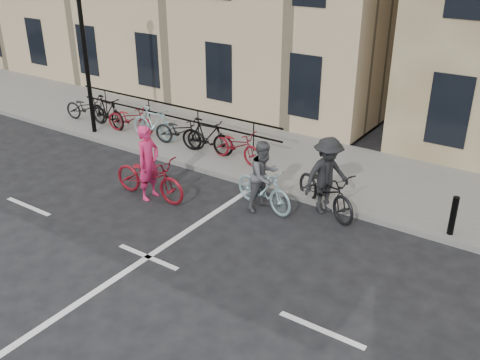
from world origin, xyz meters
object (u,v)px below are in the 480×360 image
Objects in this scene: cyclist_grey at (264,182)px; cyclist_dark at (326,183)px; lamp_post at (82,28)px; cyclist_pink at (149,173)px.

cyclist_grey is 0.84× the size of cyclist_dark.
cyclist_dark is at bearing -48.75° from cyclist_grey.
lamp_post is 2.42× the size of cyclist_pink.
cyclist_dark is (8.65, -0.50, -2.74)m from lamp_post.
cyclist_pink reaches higher than cyclist_grey.
cyclist_dark is at bearing -67.62° from cyclist_pink.
cyclist_dark is (4.00, 1.81, 0.08)m from cyclist_pink.
cyclist_pink is at bearing 126.05° from cyclist_grey.
lamp_post is 5.91m from cyclist_pink.
cyclist_pink is at bearing 142.19° from cyclist_dark.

